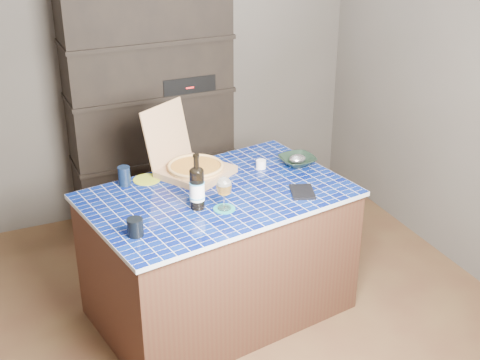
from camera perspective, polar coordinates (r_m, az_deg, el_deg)
name	(u,v)px	position (r m, az deg, el deg)	size (l,w,h in m)	color
room	(228,137)	(3.62, -1.00, 3.66)	(3.50, 3.50, 3.50)	brown
shelving_unit	(151,110)	(5.10, -7.62, 5.92)	(1.20, 0.41, 1.80)	black
kitchen_island	(219,253)	(4.14, -1.83, -6.27)	(1.66, 1.21, 0.83)	#3F2618
pizza_box	(192,166)	(4.15, -4.08, 1.23)	(0.56, 0.59, 0.41)	#A18053
mead_bottle	(197,187)	(3.71, -3.69, -0.63)	(0.09, 0.09, 0.33)	black
teal_trivet	(224,209)	(3.75, -1.35, -2.47)	(0.12, 0.12, 0.01)	#167670
wine_glass	(224,187)	(3.69, -1.37, -0.61)	(0.09, 0.09, 0.20)	white
tumbler	(135,227)	(3.52, -8.93, -4.00)	(0.09, 0.09, 0.10)	black
dvd_case	(302,192)	(3.94, 5.34, -1.01)	(0.13, 0.19, 0.01)	black
bowl	(297,161)	(4.30, 4.92, 1.66)	(0.22, 0.22, 0.05)	black
foil_contents	(297,159)	(4.30, 4.92, 1.81)	(0.11, 0.09, 0.05)	silver
white_jar	(261,164)	(4.24, 1.81, 1.35)	(0.06, 0.06, 0.05)	white
navy_cup	(124,176)	(4.06, -9.86, 0.34)	(0.07, 0.07, 0.12)	black
green_trivet	(147,180)	(4.13, -7.95, 0.04)	(0.17, 0.17, 0.01)	#9CAD25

